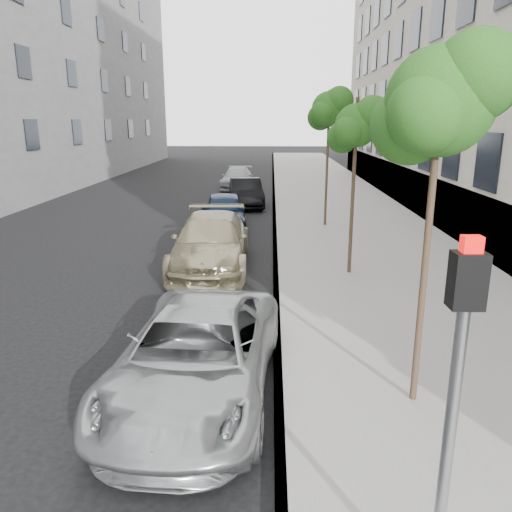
{
  "coord_description": "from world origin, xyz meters",
  "views": [
    {
      "loc": [
        1.04,
        -5.27,
        4.2
      ],
      "look_at": [
        0.73,
        4.61,
        1.5
      ],
      "focal_mm": 35.0,
      "sensor_mm": 36.0,
      "label": 1
    }
  ],
  "objects_px": {
    "tree_far": "(330,109)",
    "suv": "(211,242)",
    "tree_near": "(442,102)",
    "signal_pole": "(454,392)",
    "minivan": "(196,355)",
    "sedan_blue": "(224,211)",
    "sedan_rear": "(237,178)",
    "tree_mid": "(357,126)",
    "sedan_black": "(246,193)"
  },
  "relations": [
    {
      "from": "signal_pole",
      "to": "sedan_black",
      "type": "distance_m",
      "value": 21.61
    },
    {
      "from": "sedan_blue",
      "to": "tree_mid",
      "type": "bearing_deg",
      "value": -60.61
    },
    {
      "from": "tree_far",
      "to": "suv",
      "type": "bearing_deg",
      "value": -124.52
    },
    {
      "from": "suv",
      "to": "sedan_blue",
      "type": "relative_size",
      "value": 1.26
    },
    {
      "from": "tree_near",
      "to": "suv",
      "type": "distance_m",
      "value": 9.04
    },
    {
      "from": "tree_near",
      "to": "sedan_rear",
      "type": "xyz_separation_m",
      "value": [
        -4.37,
        24.86,
        -3.78
      ]
    },
    {
      "from": "tree_far",
      "to": "sedan_blue",
      "type": "xyz_separation_m",
      "value": [
        -4.06,
        -0.39,
        -3.88
      ]
    },
    {
      "from": "tree_far",
      "to": "sedan_black",
      "type": "bearing_deg",
      "value": 124.26
    },
    {
      "from": "tree_near",
      "to": "minivan",
      "type": "height_order",
      "value": "tree_near"
    },
    {
      "from": "tree_near",
      "to": "tree_mid",
      "type": "bearing_deg",
      "value": 90.0
    },
    {
      "from": "tree_near",
      "to": "sedan_rear",
      "type": "distance_m",
      "value": 25.53
    },
    {
      "from": "signal_pole",
      "to": "sedan_rear",
      "type": "distance_m",
      "value": 28.44
    },
    {
      "from": "sedan_rear",
      "to": "tree_mid",
      "type": "bearing_deg",
      "value": -74.69
    },
    {
      "from": "sedan_blue",
      "to": "sedan_black",
      "type": "relative_size",
      "value": 1.0
    },
    {
      "from": "tree_far",
      "to": "sedan_black",
      "type": "distance_m",
      "value": 7.29
    },
    {
      "from": "minivan",
      "to": "suv",
      "type": "distance_m",
      "value": 7.07
    },
    {
      "from": "signal_pole",
      "to": "tree_near",
      "type": "bearing_deg",
      "value": 75.56
    },
    {
      "from": "tree_mid",
      "to": "sedan_rear",
      "type": "xyz_separation_m",
      "value": [
        -4.37,
        18.36,
        -3.4
      ]
    },
    {
      "from": "tree_mid",
      "to": "minivan",
      "type": "relative_size",
      "value": 0.94
    },
    {
      "from": "tree_mid",
      "to": "sedan_black",
      "type": "relative_size",
      "value": 1.11
    },
    {
      "from": "tree_mid",
      "to": "tree_far",
      "type": "bearing_deg",
      "value": 90.0
    },
    {
      "from": "tree_far",
      "to": "sedan_rear",
      "type": "relative_size",
      "value": 1.19
    },
    {
      "from": "tree_far",
      "to": "minivan",
      "type": "xyz_separation_m",
      "value": [
        -3.33,
        -12.77,
        -3.91
      ]
    },
    {
      "from": "suv",
      "to": "minivan",
      "type": "bearing_deg",
      "value": -86.89
    },
    {
      "from": "tree_near",
      "to": "signal_pole",
      "type": "distance_m",
      "value": 4.07
    },
    {
      "from": "minivan",
      "to": "sedan_blue",
      "type": "height_order",
      "value": "sedan_blue"
    },
    {
      "from": "signal_pole",
      "to": "minivan",
      "type": "xyz_separation_m",
      "value": [
        -2.56,
        3.53,
        -1.49
      ]
    },
    {
      "from": "tree_mid",
      "to": "minivan",
      "type": "distance_m",
      "value": 7.86
    },
    {
      "from": "tree_mid",
      "to": "sedan_rear",
      "type": "relative_size",
      "value": 1.04
    },
    {
      "from": "minivan",
      "to": "suv",
      "type": "relative_size",
      "value": 0.94
    },
    {
      "from": "tree_mid",
      "to": "suv",
      "type": "distance_m",
      "value": 5.18
    },
    {
      "from": "tree_near",
      "to": "minivan",
      "type": "relative_size",
      "value": 1.04
    },
    {
      "from": "tree_mid",
      "to": "sedan_rear",
      "type": "bearing_deg",
      "value": 103.4
    },
    {
      "from": "suv",
      "to": "sedan_blue",
      "type": "distance_m",
      "value": 5.34
    },
    {
      "from": "sedan_black",
      "to": "sedan_rear",
      "type": "height_order",
      "value": "sedan_black"
    },
    {
      "from": "tree_near",
      "to": "signal_pole",
      "type": "relative_size",
      "value": 1.57
    },
    {
      "from": "tree_near",
      "to": "suv",
      "type": "relative_size",
      "value": 0.97
    },
    {
      "from": "sedan_black",
      "to": "sedan_rear",
      "type": "bearing_deg",
      "value": 89.46
    },
    {
      "from": "minivan",
      "to": "sedan_blue",
      "type": "distance_m",
      "value": 12.41
    },
    {
      "from": "minivan",
      "to": "sedan_black",
      "type": "xyz_separation_m",
      "value": [
        -0.14,
        17.86,
        0.0
      ]
    },
    {
      "from": "tree_near",
      "to": "signal_pole",
      "type": "xyz_separation_m",
      "value": [
        -0.77,
        -3.3,
        -2.25
      ]
    },
    {
      "from": "minivan",
      "to": "suv",
      "type": "xyz_separation_m",
      "value": [
        -0.61,
        7.05,
        0.08
      ]
    },
    {
      "from": "signal_pole",
      "to": "sedan_black",
      "type": "relative_size",
      "value": 0.78
    },
    {
      "from": "tree_near",
      "to": "sedan_rear",
      "type": "relative_size",
      "value": 1.15
    },
    {
      "from": "signal_pole",
      "to": "suv",
      "type": "xyz_separation_m",
      "value": [
        -3.17,
        10.58,
        -1.41
      ]
    },
    {
      "from": "signal_pole",
      "to": "sedan_rear",
      "type": "height_order",
      "value": "signal_pole"
    },
    {
      "from": "tree_far",
      "to": "suv",
      "type": "height_order",
      "value": "tree_far"
    },
    {
      "from": "tree_far",
      "to": "minivan",
      "type": "distance_m",
      "value": 13.77
    },
    {
      "from": "tree_far",
      "to": "minivan",
      "type": "relative_size",
      "value": 1.07
    },
    {
      "from": "minivan",
      "to": "sedan_rear",
      "type": "bearing_deg",
      "value": 96.4
    }
  ]
}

